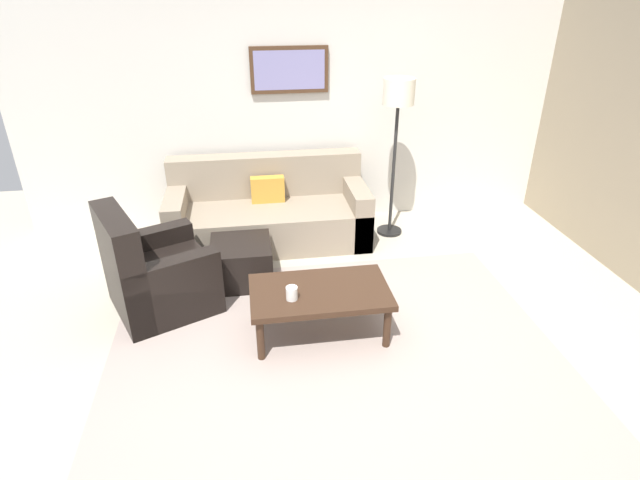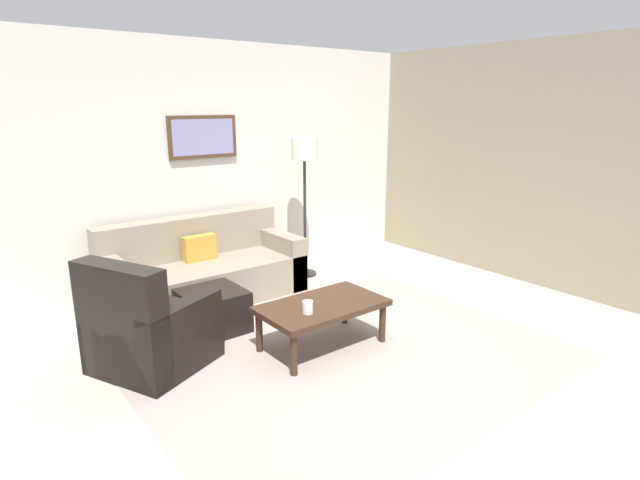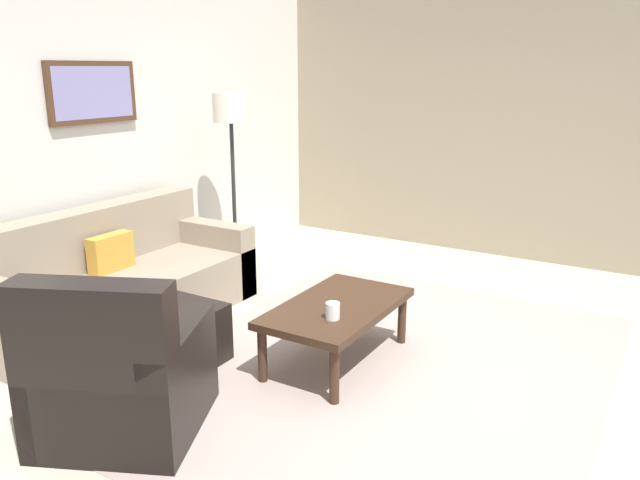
% 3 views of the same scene
% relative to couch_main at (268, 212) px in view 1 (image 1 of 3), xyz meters
% --- Properties ---
extents(ground_plane, '(8.00, 8.00, 0.00)m').
position_rel_couch_main_xyz_m(ground_plane, '(0.37, -2.09, -0.30)').
color(ground_plane, '#B2A893').
extents(rear_partition, '(6.00, 0.12, 2.80)m').
position_rel_couch_main_xyz_m(rear_partition, '(0.37, 0.51, 1.10)').
color(rear_partition, silver).
rests_on(rear_partition, ground_plane).
extents(area_rug, '(3.47, 2.75, 0.01)m').
position_rel_couch_main_xyz_m(area_rug, '(0.37, -2.09, -0.29)').
color(area_rug, '#A08E85').
rests_on(area_rug, ground_plane).
extents(couch_main, '(2.11, 0.92, 0.88)m').
position_rel_couch_main_xyz_m(couch_main, '(0.00, 0.00, 0.00)').
color(couch_main, gray).
rests_on(couch_main, ground_plane).
extents(armchair_leather, '(1.06, 1.06, 0.95)m').
position_rel_couch_main_xyz_m(armchair_leather, '(-1.06, -1.24, 0.01)').
color(armchair_leather, black).
rests_on(armchair_leather, ground_plane).
extents(ottoman, '(0.56, 0.56, 0.40)m').
position_rel_couch_main_xyz_m(ottoman, '(-0.31, -0.90, -0.10)').
color(ottoman, black).
rests_on(ottoman, ground_plane).
extents(coffee_table, '(1.10, 0.64, 0.41)m').
position_rel_couch_main_xyz_m(coffee_table, '(0.30, -1.80, 0.06)').
color(coffee_table, '#382316').
rests_on(coffee_table, ground_plane).
extents(cup, '(0.09, 0.09, 0.11)m').
position_rel_couch_main_xyz_m(cup, '(0.07, -1.90, 0.17)').
color(cup, white).
rests_on(cup, coffee_table).
extents(lamp_standing, '(0.32, 0.32, 1.71)m').
position_rel_couch_main_xyz_m(lamp_standing, '(1.37, -0.10, 1.11)').
color(lamp_standing, black).
rests_on(lamp_standing, ground_plane).
extents(framed_artwork, '(0.83, 0.04, 0.48)m').
position_rel_couch_main_xyz_m(framed_artwork, '(0.31, 0.42, 1.44)').
color(framed_artwork, '#472D1C').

